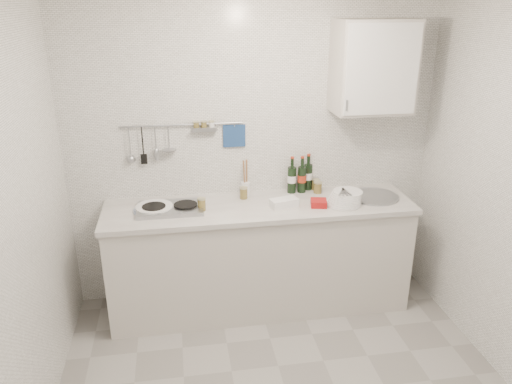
# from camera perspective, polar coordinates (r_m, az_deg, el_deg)

# --- Properties ---
(back_wall) EXTENTS (3.00, 0.02, 2.50)m
(back_wall) POSITION_cam_1_polar(r_m,az_deg,el_deg) (4.10, -0.27, 4.42)
(back_wall) COLOR silver
(back_wall) RESTS_ON floor
(wall_left) EXTENTS (0.02, 2.80, 2.50)m
(wall_left) POSITION_cam_1_polar(r_m,az_deg,el_deg) (2.89, -26.26, -5.45)
(wall_left) COLOR silver
(wall_left) RESTS_ON floor
(counter) EXTENTS (2.44, 0.64, 0.96)m
(counter) POSITION_cam_1_polar(r_m,az_deg,el_deg) (4.15, 0.50, -7.62)
(counter) COLOR beige
(counter) RESTS_ON floor
(wall_rail) EXTENTS (0.98, 0.09, 0.34)m
(wall_rail) POSITION_cam_1_polar(r_m,az_deg,el_deg) (3.98, -8.76, 6.25)
(wall_rail) COLOR #93969B
(wall_rail) RESTS_ON back_wall
(wall_cabinet) EXTENTS (0.60, 0.38, 0.70)m
(wall_cabinet) POSITION_cam_1_polar(r_m,az_deg,el_deg) (4.03, 13.27, 13.75)
(wall_cabinet) COLOR beige
(wall_cabinet) RESTS_ON back_wall
(plate_stack_hob) EXTENTS (0.30, 0.30, 0.04)m
(plate_stack_hob) POSITION_cam_1_polar(r_m,az_deg,el_deg) (3.90, -11.63, -1.84)
(plate_stack_hob) COLOR #45639D
(plate_stack_hob) RESTS_ON counter
(plate_stack_sink) EXTENTS (0.30, 0.28, 0.11)m
(plate_stack_sink) POSITION_cam_1_polar(r_m,az_deg,el_deg) (3.99, 10.18, -0.68)
(plate_stack_sink) COLOR white
(plate_stack_sink) RESTS_ON counter
(wine_bottles) EXTENTS (0.22, 0.13, 0.31)m
(wine_bottles) POSITION_cam_1_polar(r_m,az_deg,el_deg) (4.17, 5.13, 2.09)
(wine_bottles) COLOR black
(wine_bottles) RESTS_ON counter
(butter_dish) EXTENTS (0.23, 0.16, 0.06)m
(butter_dish) POSITION_cam_1_polar(r_m,az_deg,el_deg) (3.89, 3.22, -1.23)
(butter_dish) COLOR white
(butter_dish) RESTS_ON counter
(strawberry_punnet) EXTENTS (0.14, 0.14, 0.05)m
(strawberry_punnet) POSITION_cam_1_polar(r_m,az_deg,el_deg) (3.93, 7.18, -1.26)
(strawberry_punnet) COLOR #A61512
(strawberry_punnet) RESTS_ON counter
(utensil_crock) EXTENTS (0.08, 0.08, 0.31)m
(utensil_crock) POSITION_cam_1_polar(r_m,az_deg,el_deg) (4.09, -1.20, 0.59)
(utensil_crock) COLOR white
(utensil_crock) RESTS_ON counter
(jar_a) EXTENTS (0.06, 0.06, 0.10)m
(jar_a) POSITION_cam_1_polar(r_m,az_deg,el_deg) (4.04, -1.42, -0.09)
(jar_a) COLOR brown
(jar_a) RESTS_ON counter
(jar_b) EXTENTS (0.07, 0.07, 0.09)m
(jar_b) POSITION_cam_1_polar(r_m,az_deg,el_deg) (4.26, 6.82, 0.88)
(jar_b) COLOR brown
(jar_b) RESTS_ON counter
(jar_c) EXTENTS (0.07, 0.07, 0.10)m
(jar_c) POSITION_cam_1_polar(r_m,az_deg,el_deg) (4.19, 7.07, 0.54)
(jar_c) COLOR brown
(jar_c) RESTS_ON counter
(jar_d) EXTENTS (0.07, 0.07, 0.10)m
(jar_d) POSITION_cam_1_polar(r_m,az_deg,el_deg) (3.83, -6.24, -1.39)
(jar_d) COLOR brown
(jar_d) RESTS_ON counter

